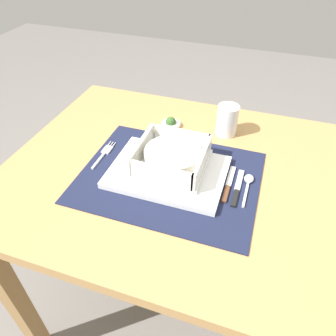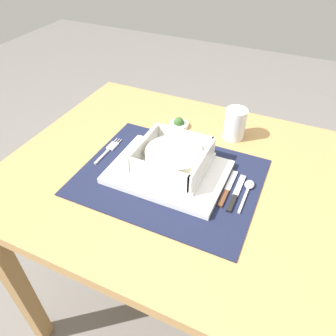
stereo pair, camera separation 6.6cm
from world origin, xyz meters
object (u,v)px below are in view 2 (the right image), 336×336
(fork, at_px, (110,149))
(spoon, at_px, (248,188))
(bread_knife, at_px, (227,190))
(condiment_saucer, at_px, (179,124))
(porridge_bowl, at_px, (172,158))
(dining_table, at_px, (175,197))
(butter_knife, at_px, (235,195))
(drinking_glass, at_px, (235,125))

(fork, height_order, spoon, spoon)
(bread_knife, relative_size, condiment_saucer, 2.26)
(porridge_bowl, xyz_separation_m, fork, (-0.20, 0.01, -0.04))
(dining_table, relative_size, condiment_saucer, 14.89)
(bread_knife, bearing_deg, spoon, 28.77)
(spoon, relative_size, condiment_saucer, 1.93)
(porridge_bowl, relative_size, butter_knife, 1.27)
(dining_table, relative_size, butter_knife, 6.53)
(porridge_bowl, relative_size, fork, 1.38)
(butter_knife, distance_m, drinking_glass, 0.26)
(spoon, bearing_deg, dining_table, 177.33)
(spoon, height_order, drinking_glass, drinking_glass)
(spoon, distance_m, condiment_saucer, 0.33)
(porridge_bowl, xyz_separation_m, drinking_glass, (0.10, 0.22, -0.00))
(porridge_bowl, bearing_deg, fork, 177.89)
(dining_table, xyz_separation_m, spoon, (0.20, -0.00, 0.12))
(fork, xyz_separation_m, drinking_glass, (0.30, 0.21, 0.04))
(porridge_bowl, distance_m, condiment_saucer, 0.22)
(dining_table, bearing_deg, spoon, -0.37)
(dining_table, bearing_deg, drinking_glass, 64.41)
(dining_table, xyz_separation_m, bread_knife, (0.15, -0.03, 0.12))
(fork, height_order, butter_knife, butter_knife)
(fork, relative_size, drinking_glass, 1.36)
(butter_knife, relative_size, drinking_glass, 1.47)
(dining_table, bearing_deg, bread_knife, -10.99)
(condiment_saucer, bearing_deg, butter_knife, -42.55)
(dining_table, relative_size, spoon, 7.72)
(spoon, relative_size, drinking_glass, 1.25)
(porridge_bowl, height_order, bread_knife, porridge_bowl)
(spoon, distance_m, drinking_glass, 0.23)
(dining_table, xyz_separation_m, fork, (-0.20, -0.01, 0.12))
(butter_knife, relative_size, condiment_saucer, 2.28)
(drinking_glass, bearing_deg, dining_table, -115.59)
(fork, distance_m, condiment_saucer, 0.24)
(spoon, xyz_separation_m, drinking_glass, (-0.10, 0.21, 0.03))
(bread_knife, bearing_deg, drinking_glass, 99.66)
(fork, distance_m, drinking_glass, 0.37)
(butter_knife, height_order, drinking_glass, drinking_glass)
(fork, distance_m, spoon, 0.40)
(porridge_bowl, relative_size, condiment_saucer, 2.89)
(bread_knife, bearing_deg, condiment_saucer, 132.73)
(spoon, relative_size, bread_knife, 0.85)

